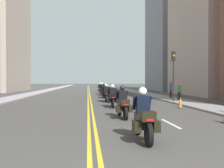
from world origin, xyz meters
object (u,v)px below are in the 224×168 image
Objects in this scene: motorcycle_1 at (123,105)px; pedestrian_0 at (179,92)px; motorcycle_4 at (104,92)px; traffic_light_near at (173,67)px; motorcycle_0 at (143,119)px; traffic_cone_2 at (180,102)px; motorcycle_3 at (106,95)px; motorcycle_6 at (100,89)px; pedestrian_2 at (171,90)px; motorcycle_2 at (113,98)px; motorcycle_5 at (102,90)px.

motorcycle_1 is 12.13m from pedestrian_0.
motorcycle_4 is (0.03, 14.59, -0.01)m from motorcycle_1.
traffic_light_near reaches higher than motorcycle_4.
traffic_cone_2 is (4.57, 8.83, -0.28)m from motorcycle_0.
pedestrian_0 reaches higher than motorcycle_4.
motorcycle_4 is at bearing 172.68° from pedestrian_0.
motorcycle_0 reaches higher than motorcycle_1.
motorcycle_3 is 6.83m from pedestrian_0.
motorcycle_6 is (0.18, 13.89, 0.02)m from motorcycle_3.
motorcycle_3 is 7.55m from pedestrian_2.
pedestrian_2 reaches higher than motorcycle_0.
motorcycle_1 is 1.04× the size of motorcycle_6.
motorcycle_1 is 5.07m from motorcycle_2.
motorcycle_6 is at bearing 102.85° from traffic_cone_2.
motorcycle_1 is at bearing -123.41° from traffic_light_near.
motorcycle_3 is at bearing -92.65° from motorcycle_5.
traffic_light_near is (5.51, -15.19, 2.38)m from motorcycle_6.
motorcycle_6 is at bearing 89.98° from motorcycle_0.
motorcycle_0 reaches higher than motorcycle_3.
traffic_light_near is at bearing 33.76° from motorcycle_2.
motorcycle_6 is at bearing 86.77° from motorcycle_1.
motorcycle_0 is at bearing -93.44° from motorcycle_1.
traffic_light_near is (5.56, -6.11, 2.40)m from motorcycle_4.
pedestrian_0 reaches higher than traffic_cone_2.
pedestrian_2 is (2.29, 8.59, 0.55)m from traffic_cone_2.
motorcycle_5 is 1.24× the size of pedestrian_2.
motorcycle_3 is 1.03× the size of motorcycle_4.
motorcycle_2 is 18.61m from motorcycle_6.
motorcycle_2 is (0.05, 9.74, -0.00)m from motorcycle_0.
pedestrian_0 is (6.82, 0.31, 0.22)m from motorcycle_3.
motorcycle_2 is 8.38m from pedestrian_0.
pedestrian_0 is (6.60, -9.29, 0.19)m from motorcycle_5.
motorcycle_0 is 24.06m from motorcycle_5.
traffic_cone_2 is at bearing -75.18° from motorcycle_5.
motorcycle_5 is at bearing 91.17° from motorcycle_3.
motorcycle_2 reaches higher than motorcycle_4.
motorcycle_1 is 1.22× the size of pedestrian_2.
motorcycle_0 is at bearing -91.73° from motorcycle_5.
traffic_cone_2 is (4.54, 4.16, -0.26)m from motorcycle_1.
motorcycle_0 is 16.24m from pedestrian_0.
motorcycle_5 is 12.43m from traffic_light_near.
motorcycle_3 is at bearing -94.09° from motorcycle_4.
motorcycle_4 is 1.29× the size of pedestrian_0.
motorcycle_2 is 6.96m from traffic_light_near.
traffic_cone_2 is at bearing -3.77° from pedestrian_2.
pedestrian_2 is at bearing 114.23° from pedestrian_0.
motorcycle_2 reaches higher than motorcycle_3.
motorcycle_0 is at bearing -113.17° from traffic_light_near.
traffic_cone_2 is (4.52, -0.91, -0.27)m from motorcycle_2.
motorcycle_1 is at bearing -87.90° from motorcycle_2.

